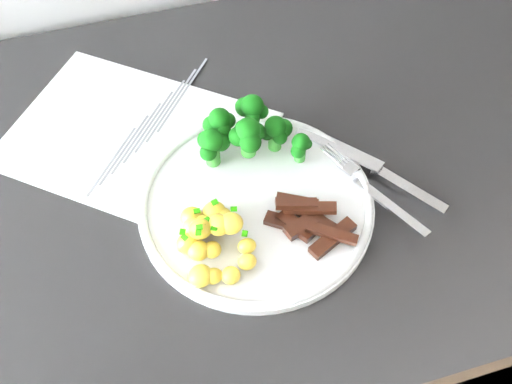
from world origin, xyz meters
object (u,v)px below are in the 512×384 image
(potatoes, at_px, (211,234))
(knife, at_px, (389,178))
(recipe_paper, at_px, (136,139))
(counter, at_px, (267,320))
(fork, at_px, (376,192))
(beef_strips, at_px, (309,222))
(plate, at_px, (256,203))
(broccoli, at_px, (245,131))

(potatoes, relative_size, knife, 0.60)
(recipe_paper, bearing_deg, counter, -27.61)
(counter, relative_size, fork, 16.05)
(beef_strips, bearing_deg, recipe_paper, 130.64)
(recipe_paper, height_order, fork, fork)
(plate, height_order, potatoes, potatoes)
(recipe_paper, relative_size, broccoli, 2.89)
(beef_strips, bearing_deg, broccoli, 106.95)
(counter, xyz_separation_m, beef_strips, (0.01, -0.11, 0.49))
(broccoli, bearing_deg, recipe_paper, 152.39)
(recipe_paper, xyz_separation_m, potatoes, (0.05, -0.18, 0.02))
(counter, bearing_deg, plate, -122.94)
(knife, bearing_deg, counter, 149.74)
(counter, height_order, broccoli, broccoli)
(recipe_paper, height_order, plate, plate)
(counter, xyz_separation_m, knife, (0.12, -0.07, 0.48))
(recipe_paper, xyz_separation_m, beef_strips, (0.16, -0.19, 0.02))
(recipe_paper, distance_m, potatoes, 0.19)
(potatoes, relative_size, fork, 0.66)
(fork, relative_size, knife, 0.91)
(plate, height_order, knife, knife)
(potatoes, bearing_deg, fork, 1.32)
(broccoli, height_order, beef_strips, broccoli)
(potatoes, distance_m, fork, 0.20)
(broccoli, height_order, knife, broccoli)
(beef_strips, relative_size, fork, 0.62)
(plate, relative_size, knife, 1.58)
(recipe_paper, distance_m, plate, 0.18)
(potatoes, distance_m, knife, 0.23)
(knife, bearing_deg, beef_strips, -161.92)
(counter, bearing_deg, recipe_paper, 152.39)
(recipe_paper, bearing_deg, knife, -28.79)
(potatoes, relative_size, beef_strips, 1.07)
(broccoli, distance_m, knife, 0.18)
(counter, relative_size, broccoli, 18.96)
(knife, bearing_deg, plate, 176.45)
(potatoes, bearing_deg, broccoli, 57.77)
(counter, relative_size, plate, 9.23)
(potatoes, height_order, knife, potatoes)
(plate, bearing_deg, potatoes, -149.77)
(potatoes, xyz_separation_m, knife, (0.22, 0.03, -0.02))
(recipe_paper, distance_m, broccoli, 0.15)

